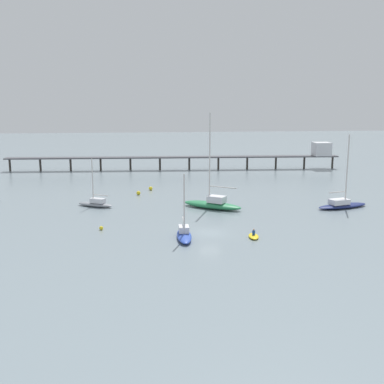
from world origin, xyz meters
name	(u,v)px	position (x,y,z in m)	size (l,w,h in m)	color
ground_plane	(210,233)	(0.00, 0.00, 0.00)	(400.00, 400.00, 0.00)	gray
pier	(235,154)	(14.99, 55.04, 3.73)	(81.24, 7.69, 6.54)	#4C4C51
sailboat_green	(213,203)	(2.56, 13.50, 0.85)	(9.61, 7.91, 14.83)	#287F4C
sailboat_gray	(96,203)	(-15.76, 16.92, 0.60)	(6.24, 4.41, 7.67)	gray
sailboat_navy	(342,204)	(22.80, 11.47, 0.66)	(9.28, 4.81, 11.51)	navy
sailboat_blue	(184,234)	(-3.53, -2.04, 0.60)	(2.01, 6.47, 8.04)	#2D4CB7
dinghy_yellow	(254,236)	(4.99, -2.69, 0.21)	(1.53, 2.80, 1.14)	yellow
mooring_buoy_far	(151,188)	(-6.66, 29.78, 0.36)	(0.71, 0.71, 0.71)	yellow
mooring_buoy_outer	(138,193)	(-8.97, 25.57, 0.36)	(0.73, 0.73, 0.73)	yellow
mooring_buoy_mid	(101,228)	(-13.87, 3.00, 0.26)	(0.52, 0.52, 0.52)	yellow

